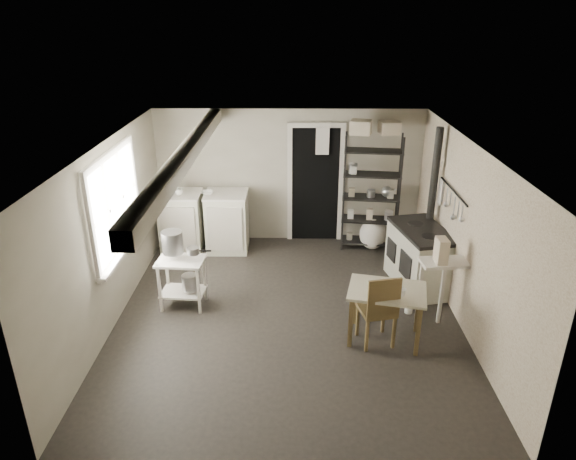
{
  "coord_description": "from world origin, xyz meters",
  "views": [
    {
      "loc": [
        0.06,
        -5.92,
        3.77
      ],
      "look_at": [
        0.0,
        0.3,
        1.1
      ],
      "focal_mm": 32.0,
      "sensor_mm": 36.0,
      "label": 1
    }
  ],
  "objects_px": {
    "stove": "(420,258)",
    "flour_sack": "(373,236)",
    "base_cabinets": "(205,224)",
    "shelf_rack": "(371,195)",
    "prep_table": "(182,280)",
    "work_table": "(385,312)",
    "stockpot": "(172,242)",
    "chair": "(377,307)"
  },
  "relations": [
    {
      "from": "stockpot",
      "to": "base_cabinets",
      "type": "relative_size",
      "value": 0.2
    },
    {
      "from": "shelf_rack",
      "to": "stove",
      "type": "xyz_separation_m",
      "value": [
        0.56,
        -1.31,
        -0.51
      ]
    },
    {
      "from": "work_table",
      "to": "chair",
      "type": "distance_m",
      "value": 0.17
    },
    {
      "from": "shelf_rack",
      "to": "work_table",
      "type": "relative_size",
      "value": 2.16
    },
    {
      "from": "prep_table",
      "to": "work_table",
      "type": "height_order",
      "value": "prep_table"
    },
    {
      "from": "base_cabinets",
      "to": "chair",
      "type": "xyz_separation_m",
      "value": [
        2.5,
        -2.67,
        0.03
      ]
    },
    {
      "from": "prep_table",
      "to": "flour_sack",
      "type": "height_order",
      "value": "prep_table"
    },
    {
      "from": "stockpot",
      "to": "work_table",
      "type": "relative_size",
      "value": 0.33
    },
    {
      "from": "stockpot",
      "to": "stove",
      "type": "bearing_deg",
      "value": 9.18
    },
    {
      "from": "stockpot",
      "to": "stove",
      "type": "relative_size",
      "value": 0.26
    },
    {
      "from": "stove",
      "to": "flour_sack",
      "type": "bearing_deg",
      "value": 99.19
    },
    {
      "from": "stove",
      "to": "flour_sack",
      "type": "xyz_separation_m",
      "value": [
        -0.5,
        1.27,
        -0.2
      ]
    },
    {
      "from": "stove",
      "to": "shelf_rack",
      "type": "bearing_deg",
      "value": 101.14
    },
    {
      "from": "prep_table",
      "to": "stove",
      "type": "xyz_separation_m",
      "value": [
        3.36,
        0.61,
        0.04
      ]
    },
    {
      "from": "prep_table",
      "to": "flour_sack",
      "type": "bearing_deg",
      "value": 33.27
    },
    {
      "from": "chair",
      "to": "flour_sack",
      "type": "distance_m",
      "value": 2.72
    },
    {
      "from": "base_cabinets",
      "to": "work_table",
      "type": "height_order",
      "value": "base_cabinets"
    },
    {
      "from": "prep_table",
      "to": "shelf_rack",
      "type": "bearing_deg",
      "value": 34.54
    },
    {
      "from": "flour_sack",
      "to": "shelf_rack",
      "type": "bearing_deg",
      "value": 147.48
    },
    {
      "from": "stockpot",
      "to": "chair",
      "type": "xyz_separation_m",
      "value": [
        2.61,
        -0.87,
        -0.45
      ]
    },
    {
      "from": "base_cabinets",
      "to": "prep_table",
      "type": "bearing_deg",
      "value": -90.73
    },
    {
      "from": "prep_table",
      "to": "work_table",
      "type": "distance_m",
      "value": 2.74
    },
    {
      "from": "prep_table",
      "to": "shelf_rack",
      "type": "xyz_separation_m",
      "value": [
        2.79,
        1.92,
        0.55
      ]
    },
    {
      "from": "work_table",
      "to": "shelf_rack",
      "type": "bearing_deg",
      "value": 86.62
    },
    {
      "from": "stove",
      "to": "stockpot",
      "type": "bearing_deg",
      "value": 176.99
    },
    {
      "from": "shelf_rack",
      "to": "stove",
      "type": "bearing_deg",
      "value": -60.04
    },
    {
      "from": "shelf_rack",
      "to": "stove",
      "type": "distance_m",
      "value": 1.51
    },
    {
      "from": "stove",
      "to": "chair",
      "type": "xyz_separation_m",
      "value": [
        -0.84,
        -1.42,
        0.04
      ]
    },
    {
      "from": "chair",
      "to": "flour_sack",
      "type": "relative_size",
      "value": 1.8
    },
    {
      "from": "stove",
      "to": "prep_table",
      "type": "bearing_deg",
      "value": 178.14
    },
    {
      "from": "base_cabinets",
      "to": "flour_sack",
      "type": "distance_m",
      "value": 2.85
    },
    {
      "from": "stockpot",
      "to": "shelf_rack",
      "type": "height_order",
      "value": "shelf_rack"
    },
    {
      "from": "shelf_rack",
      "to": "base_cabinets",
      "type": "bearing_deg",
      "value": -172.0
    },
    {
      "from": "prep_table",
      "to": "work_table",
      "type": "bearing_deg",
      "value": -15.88
    },
    {
      "from": "base_cabinets",
      "to": "flour_sack",
      "type": "height_order",
      "value": "base_cabinets"
    },
    {
      "from": "base_cabinets",
      "to": "stockpot",
      "type": "bearing_deg",
      "value": -93.87
    },
    {
      "from": "stockpot",
      "to": "shelf_rack",
      "type": "relative_size",
      "value": 0.15
    },
    {
      "from": "work_table",
      "to": "chair",
      "type": "xyz_separation_m",
      "value": [
        -0.12,
        -0.06,
        0.1
      ]
    },
    {
      "from": "shelf_rack",
      "to": "flour_sack",
      "type": "xyz_separation_m",
      "value": [
        0.07,
        -0.04,
        -0.71
      ]
    },
    {
      "from": "base_cabinets",
      "to": "work_table",
      "type": "distance_m",
      "value": 3.69
    },
    {
      "from": "stove",
      "to": "flour_sack",
      "type": "relative_size",
      "value": 2.14
    },
    {
      "from": "base_cabinets",
      "to": "shelf_rack",
      "type": "relative_size",
      "value": 0.77
    }
  ]
}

